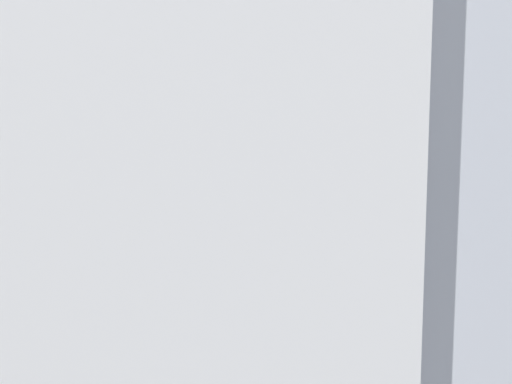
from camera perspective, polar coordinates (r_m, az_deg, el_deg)
The scene contains 6 objects.
ground_plane at distance 6.57m, azimuth -2.29°, elevation -7.27°, with size 80.00×80.00×0.00m, color #38383A.
sidewalk_slab at distance 8.23m, azimuth -5.41°, elevation -4.40°, with size 36.00×3.50×0.01m, color #B2ADA3.
brick_building_wall at distance 11.56m, azimuth -9.13°, elevation 13.29°, with size 36.00×0.50×5.85m, color brown.
motorcycle_purple at distance 7.25m, azimuth -18.59°, elevation -3.08°, with size 1.98×0.71×1.03m.
motorcycle_blue at distance 7.43m, azimuth -0.54°, elevation -2.48°, with size 1.94×0.86×1.03m.
motorcycle_green at distance 8.48m, azimuth 14.76°, elevation -1.56°, with size 2.01×0.58×1.03m.
Camera 1 is at (-1.62, -6.17, 1.59)m, focal length 43.55 mm.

